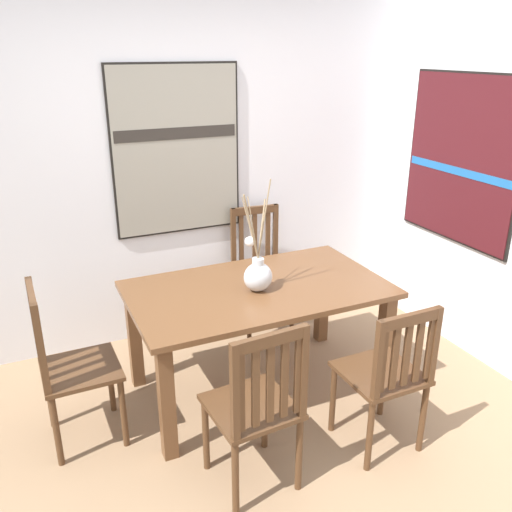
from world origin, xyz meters
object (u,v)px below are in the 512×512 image
object	(u,v)px
centerpiece_vase	(258,274)
painting_on_side_wall	(461,160)
chair_1	(68,364)
chair_0	(257,405)
painting_on_back_wall	(177,151)
chair_3	(387,373)
chair_2	(260,269)
dining_table	(258,303)

from	to	relation	value
centerpiece_vase	painting_on_side_wall	bearing A→B (deg)	3.96
chair_1	chair_0	bearing A→B (deg)	-44.00
chair_1	painting_on_back_wall	bearing A→B (deg)	46.36
chair_0	chair_3	bearing A→B (deg)	-1.57
centerpiece_vase	chair_1	world-z (taller)	centerpiece_vase
chair_2	chair_3	bearing A→B (deg)	-89.62
chair_0	chair_2	xyz separation A→B (m)	(0.76, 1.60, -0.01)
painting_on_back_wall	painting_on_side_wall	size ratio (longest dim) A/B	1.03
dining_table	chair_3	xyz separation A→B (m)	(0.40, -0.82, -0.14)
chair_0	chair_1	world-z (taller)	chair_1
centerpiece_vase	painting_on_back_wall	bearing A→B (deg)	98.31
painting_on_side_wall	chair_1	bearing A→B (deg)	-178.28
chair_2	dining_table	bearing A→B (deg)	-116.07
painting_on_back_wall	painting_on_side_wall	world-z (taller)	painting_on_back_wall
painting_on_side_wall	centerpiece_vase	bearing A→B (deg)	-176.04
chair_2	chair_1	bearing A→B (deg)	-152.34
dining_table	centerpiece_vase	distance (m)	0.23
dining_table	chair_3	bearing A→B (deg)	-63.77
chair_2	chair_3	world-z (taller)	chair_2
dining_table	chair_3	distance (m)	0.92
centerpiece_vase	painting_on_back_wall	size ratio (longest dim) A/B	0.57
chair_3	painting_on_back_wall	xyz separation A→B (m)	(-0.58, 1.84, 0.96)
chair_0	chair_2	world-z (taller)	chair_2
centerpiece_vase	painting_on_back_wall	world-z (taller)	painting_on_back_wall
chair_1	chair_2	size ratio (longest dim) A/B	1.00
chair_3	painting_on_back_wall	distance (m)	2.15
chair_1	painting_on_back_wall	size ratio (longest dim) A/B	0.80
chair_2	painting_on_back_wall	distance (m)	1.13
chair_1	chair_3	world-z (taller)	chair_1
dining_table	chair_2	size ratio (longest dim) A/B	1.64
dining_table	centerpiece_vase	size ratio (longest dim) A/B	2.29
centerpiece_vase	chair_0	size ratio (longest dim) A/B	0.72
chair_1	chair_2	world-z (taller)	chair_1
dining_table	painting_on_back_wall	size ratio (longest dim) A/B	1.31
chair_2	chair_3	distance (m)	1.62
painting_on_side_wall	chair_3	bearing A→B (deg)	-144.23
chair_3	painting_on_side_wall	bearing A→B (deg)	35.77
centerpiece_vase	painting_on_side_wall	distance (m)	1.74
dining_table	chair_1	bearing A→B (deg)	-179.01
painting_on_back_wall	centerpiece_vase	bearing A→B (deg)	-81.69
chair_0	chair_1	size ratio (longest dim) A/B	0.98
chair_2	chair_3	size ratio (longest dim) A/B	1.07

